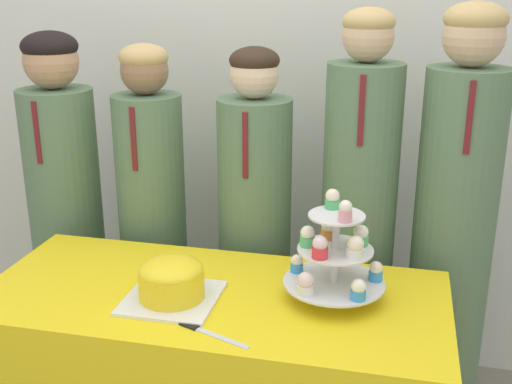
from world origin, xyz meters
TOP-DOWN VIEW (x-y plane):
  - wall_back at (0.00, 1.29)m, footprint 9.00×0.06m
  - round_cake at (-0.10, 0.23)m, footprint 0.25×0.25m
  - cake_knife at (0.02, 0.09)m, footprint 0.22×0.10m
  - cupcake_stand at (0.34, 0.35)m, footprint 0.29×0.29m
  - student_0 at (-0.74, 0.80)m, footprint 0.28×0.28m
  - student_1 at (-0.39, 0.80)m, footprint 0.25×0.25m
  - student_2 at (0.01, 0.80)m, footprint 0.26×0.26m
  - student_3 at (0.37, 0.80)m, footprint 0.25×0.26m
  - student_4 at (0.69, 0.80)m, footprint 0.27×0.27m

SIDE VIEW (x-z plane):
  - student_2 at x=0.01m, z-range -0.03..1.36m
  - student_1 at x=-0.39m, z-range -0.02..1.36m
  - student_0 at x=-0.74m, z-range -0.02..1.40m
  - student_3 at x=0.37m, z-range -0.03..1.49m
  - cake_knife at x=0.02m, z-range 0.74..0.75m
  - student_4 at x=0.69m, z-range -0.02..1.52m
  - round_cake at x=-0.10m, z-range 0.74..0.86m
  - cupcake_stand at x=0.34m, z-range 0.72..1.03m
  - wall_back at x=0.00m, z-range 0.00..2.70m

